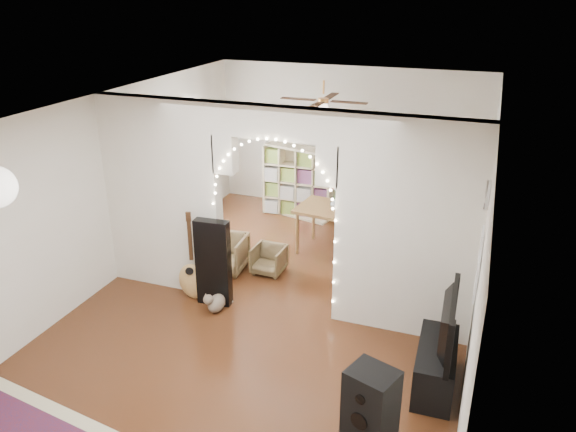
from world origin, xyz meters
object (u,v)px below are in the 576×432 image
(floor_speaker, at_px, (369,421))
(dining_chair_right, at_px, (269,260))
(dining_chair_left, at_px, (225,253))
(bookcase, at_px, (298,182))
(media_console, at_px, (436,366))
(dining_table, at_px, (336,213))
(acoustic_guitar, at_px, (192,268))

(floor_speaker, relative_size, dining_chair_right, 2.21)
(floor_speaker, bearing_deg, dining_chair_left, 153.57)
(bookcase, xyz_separation_m, dining_chair_left, (-0.31, -2.43, -0.39))
(media_console, relative_size, dining_table, 0.78)
(dining_chair_right, bearing_deg, bookcase, 100.20)
(acoustic_guitar, relative_size, media_console, 1.09)
(media_console, distance_m, bookcase, 5.06)
(dining_table, bearing_deg, dining_chair_left, -133.70)
(acoustic_guitar, height_order, bookcase, bookcase)
(bookcase, bearing_deg, dining_chair_right, -68.13)
(bookcase, height_order, dining_table, bookcase)
(dining_table, bearing_deg, bookcase, 136.49)
(acoustic_guitar, relative_size, dining_chair_right, 2.34)
(media_console, relative_size, bookcase, 0.75)
(media_console, distance_m, dining_table, 3.41)
(bookcase, height_order, dining_chair_left, bookcase)
(dining_table, bearing_deg, media_console, -49.59)
(floor_speaker, xyz_separation_m, media_console, (0.44, 1.32, -0.26))
(dining_table, bearing_deg, dining_chair_right, -119.69)
(media_console, bearing_deg, bookcase, 124.33)
(media_console, xyz_separation_m, dining_chair_left, (-3.28, 1.64, 0.03))
(acoustic_guitar, xyz_separation_m, floor_speaker, (2.89, -2.06, 0.04))
(dining_chair_left, bearing_deg, bookcase, 77.94)
(floor_speaker, bearing_deg, acoustic_guitar, 164.33)
(acoustic_guitar, height_order, dining_chair_right, acoustic_guitar)
(acoustic_guitar, distance_m, dining_chair_left, 0.93)
(acoustic_guitar, bearing_deg, dining_chair_right, 39.21)
(acoustic_guitar, distance_m, media_console, 3.41)
(bookcase, distance_m, dining_chair_left, 2.48)
(dining_chair_left, relative_size, dining_chair_right, 1.30)
(floor_speaker, height_order, dining_chair_right, floor_speaker)
(bookcase, bearing_deg, acoustic_guitar, -82.53)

